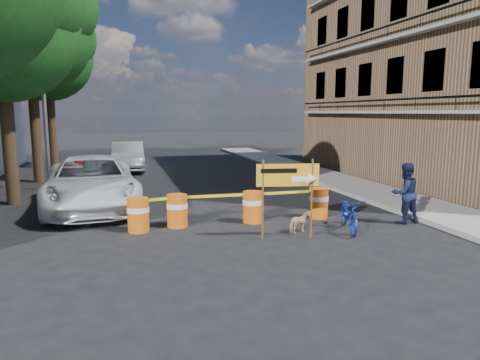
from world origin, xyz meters
TOP-DOWN VIEW (x-y plane):
  - ground at (0.00, 0.00)m, footprint 120.00×120.00m
  - sidewalk_east at (6.20, 6.00)m, footprint 2.40×40.00m
  - apartment_building at (12.00, 8.00)m, footprint 8.00×16.00m
  - tree_mid_a at (-6.74, 7.00)m, footprint 5.25×5.00m
  - tree_mid_b at (-6.73, 12.00)m, footprint 5.67×5.40m
  - tree_far at (-6.74, 17.00)m, footprint 5.04×4.80m
  - streetlamp at (-5.93, 9.50)m, footprint 1.25×0.18m
  - barrel_far_left at (-2.83, 2.36)m, footprint 0.58×0.58m
  - barrel_mid_left at (-1.78, 2.56)m, footprint 0.58×0.58m
  - barrel_mid_right at (0.37, 2.45)m, footprint 0.58×0.58m
  - barrel_far_right at (2.43, 2.43)m, footprint 0.58×0.58m
  - detour_sign at (0.91, 0.61)m, footprint 1.54×0.45m
  - pedestrian at (4.50, 1.20)m, footprint 0.87×0.69m
  - bicycle at (2.59, 0.92)m, footprint 0.85×1.05m
  - dog at (1.24, 1.06)m, footprint 0.73×0.55m
  - suv_white at (-4.18, 5.67)m, footprint 3.20×6.30m
  - sedan_red at (-4.80, 8.56)m, footprint 1.64×3.95m
  - sedan_silver at (-2.80, 15.06)m, footprint 1.71×4.73m

SIDE VIEW (x-z plane):
  - ground at x=0.00m, z-range 0.00..0.00m
  - sidewalk_east at x=6.20m, z-range 0.00..0.15m
  - dog at x=1.24m, z-range 0.00..0.56m
  - barrel_far_left at x=-2.83m, z-range 0.02..0.92m
  - barrel_mid_left at x=-1.78m, z-range 0.02..0.92m
  - barrel_mid_right at x=0.37m, z-range 0.02..0.92m
  - barrel_far_right at x=2.43m, z-range 0.02..0.92m
  - sedan_red at x=-4.80m, z-range 0.00..1.34m
  - sedan_silver at x=-2.80m, z-range 0.00..1.55m
  - suv_white at x=-4.18m, z-range 0.00..1.71m
  - pedestrian at x=4.50m, z-range 0.00..1.73m
  - bicycle at x=2.59m, z-range 0.00..1.74m
  - detour_sign at x=0.91m, z-range 0.47..2.48m
  - streetlamp at x=-5.93m, z-range 0.38..8.38m
  - apartment_building at x=12.00m, z-range 0.00..12.00m
  - tree_mid_a at x=-6.74m, z-range 1.67..10.34m
  - tree_far at x=-6.74m, z-range 1.80..10.64m
  - tree_mid_b at x=-6.73m, z-range 1.90..11.53m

